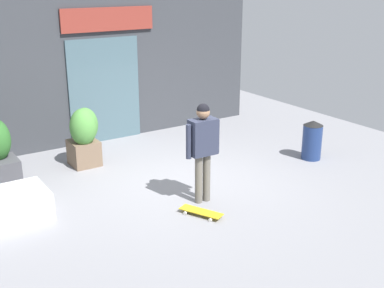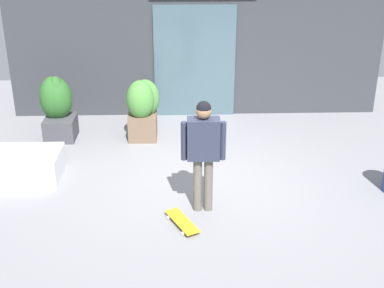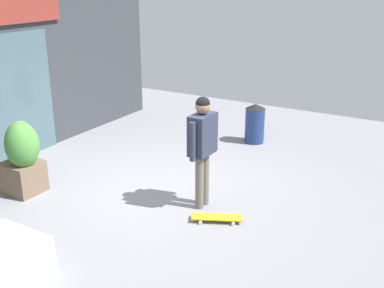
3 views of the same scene
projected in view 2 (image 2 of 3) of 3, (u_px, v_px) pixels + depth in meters
ground_plane at (204, 186)px, 8.70m from camera, size 12.00×12.00×0.00m
building_facade at (196, 37)px, 11.15m from camera, size 7.93×0.31×3.41m
skateboarder at (203, 145)px, 7.59m from camera, size 0.65×0.27×1.73m
skateboard at (182, 221)px, 7.60m from camera, size 0.51×0.75×0.08m
planter_box_left at (143, 107)px, 10.23m from camera, size 0.63×0.67×1.22m
planter_box_right at (57, 104)px, 10.32m from camera, size 0.66×0.75×1.25m
snow_ledge at (4, 165)px, 8.90m from camera, size 1.91×0.90×0.44m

